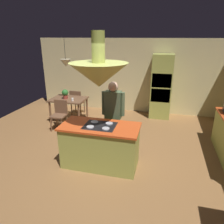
% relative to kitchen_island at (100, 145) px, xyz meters
% --- Properties ---
extents(ground, '(8.16, 8.16, 0.00)m').
position_rel_kitchen_island_xyz_m(ground, '(0.00, 0.20, -0.46)').
color(ground, olive).
extents(wall_back, '(6.80, 0.10, 2.55)m').
position_rel_kitchen_island_xyz_m(wall_back, '(0.00, 3.65, 0.82)').
color(wall_back, beige).
rests_on(wall_back, ground).
extents(kitchen_island, '(1.61, 0.78, 0.93)m').
position_rel_kitchen_island_xyz_m(kitchen_island, '(0.00, 0.00, 0.00)').
color(kitchen_island, '#A0A84C').
rests_on(kitchen_island, ground).
extents(oven_tower, '(0.66, 0.62, 2.09)m').
position_rel_kitchen_island_xyz_m(oven_tower, '(1.10, 3.24, 0.58)').
color(oven_tower, '#A0A84C').
rests_on(oven_tower, ground).
extents(dining_table, '(1.08, 0.81, 0.76)m').
position_rel_kitchen_island_xyz_m(dining_table, '(-1.70, 2.10, 0.19)').
color(dining_table, brown).
rests_on(dining_table, ground).
extents(person_at_island, '(0.53, 0.22, 1.68)m').
position_rel_kitchen_island_xyz_m(person_at_island, '(0.11, 0.66, 0.51)').
color(person_at_island, tan).
rests_on(person_at_island, ground).
extents(range_hood, '(1.10, 1.10, 1.00)m').
position_rel_kitchen_island_xyz_m(range_hood, '(0.00, -0.00, 1.50)').
color(range_hood, '#A0A84C').
extents(pendant_light_over_table, '(0.32, 0.32, 0.82)m').
position_rel_kitchen_island_xyz_m(pendant_light_over_table, '(-1.70, 2.10, 1.40)').
color(pendant_light_over_table, beige).
extents(chair_facing_island, '(0.40, 0.40, 0.87)m').
position_rel_kitchen_island_xyz_m(chair_facing_island, '(-1.70, 1.48, 0.04)').
color(chair_facing_island, brown).
rests_on(chair_facing_island, ground).
extents(chair_by_back_wall, '(0.40, 0.40, 0.87)m').
position_rel_kitchen_island_xyz_m(chair_by_back_wall, '(-1.70, 2.72, 0.04)').
color(chair_by_back_wall, brown).
rests_on(chair_by_back_wall, ground).
extents(potted_plant_on_table, '(0.20, 0.20, 0.30)m').
position_rel_kitchen_island_xyz_m(potted_plant_on_table, '(-1.78, 2.06, 0.47)').
color(potted_plant_on_table, '#99382D').
rests_on(potted_plant_on_table, dining_table).
extents(cup_on_table, '(0.07, 0.07, 0.09)m').
position_rel_kitchen_island_xyz_m(cup_on_table, '(-1.47, 1.90, 0.35)').
color(cup_on_table, white).
rests_on(cup_on_table, dining_table).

